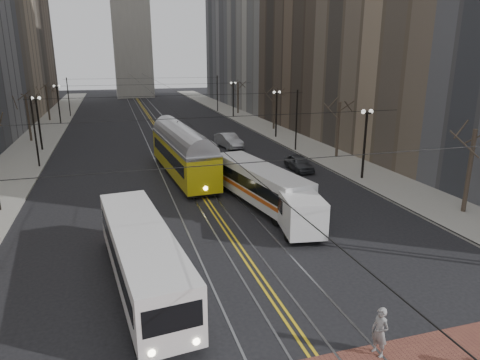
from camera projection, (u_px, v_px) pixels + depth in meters
ground at (301, 339)px, 15.66m from camera, size 260.00×260.00×0.00m
sidewalk_left at (39, 139)px, 52.96m from camera, size 5.00×140.00×0.15m
sidewalk_right at (267, 128)px, 61.17m from camera, size 5.00×140.00×0.15m
streetcar_rails at (161, 134)px, 57.09m from camera, size 4.80×130.00×0.02m
centre_lines at (161, 134)px, 57.09m from camera, size 0.42×130.00×0.01m
building_right_mid at (336, 5)px, 60.26m from camera, size 16.00×20.00×34.00m
building_right_far at (250, 10)px, 96.24m from camera, size 16.00×20.00×40.00m
lamp_posts at (179, 133)px, 41.35m from camera, size 27.60×57.20×5.60m
street_trees at (170, 124)px, 47.33m from camera, size 31.68×53.28×5.60m
trolley_wires at (170, 115)px, 46.68m from camera, size 25.96×120.00×6.60m
transit_bus at (142, 259)px, 18.81m from camera, size 3.50×11.40×2.81m
streetcar at (183, 156)px, 36.79m from camera, size 3.59×14.46×3.37m
rear_bus at (260, 185)px, 29.66m from camera, size 3.90×10.63×2.71m
cargo_van at (296, 210)px, 25.29m from camera, size 2.94×5.77×2.44m
sedan_grey at (299, 163)px, 38.71m from camera, size 1.65×4.05×1.38m
sedan_silver at (229, 140)px, 48.47m from camera, size 2.45×5.05×1.59m
pedestrian_b at (380, 332)px, 14.63m from camera, size 0.58×0.74×1.79m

